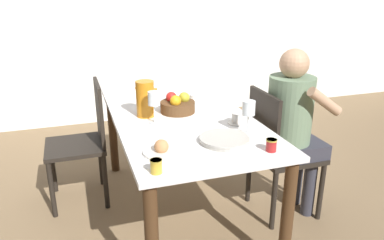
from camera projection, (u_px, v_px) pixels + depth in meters
name	position (u px, v px, depth m)	size (l,w,h in m)	color
ground_plane	(181.00, 209.00, 2.78)	(20.00, 20.00, 0.00)	#7F6647
wall_back	(126.00, 10.00, 4.24)	(10.00, 0.06, 2.60)	white
dining_table	(180.00, 129.00, 2.56)	(0.89, 1.68, 0.74)	white
chair_person_side	(277.00, 150.00, 2.59)	(0.42, 0.42, 0.91)	black
chair_opposite	(84.00, 139.00, 2.76)	(0.42, 0.42, 0.91)	black
person_seated	(294.00, 120.00, 2.51)	(0.39, 0.41, 1.19)	#33333D
red_pitcher	(145.00, 99.00, 2.46)	(0.15, 0.12, 0.24)	orange
wine_glass_water	(154.00, 100.00, 2.33)	(0.08, 0.08, 0.21)	white
wine_glass_juice	(249.00, 110.00, 2.17)	(0.08, 0.08, 0.20)	white
teacup_near_person	(238.00, 119.00, 2.37)	(0.12, 0.12, 0.07)	silver
teacup_across	(194.00, 99.00, 2.77)	(0.12, 0.12, 0.07)	silver
serving_tray	(224.00, 140.00, 2.09)	(0.28, 0.28, 0.03)	#B7B2A8
bread_plate	(161.00, 149.00, 1.95)	(0.20, 0.20, 0.08)	silver
jam_jar_amber	(156.00, 166.00, 1.74)	(0.06, 0.06, 0.07)	gold
jam_jar_red	(271.00, 145.00, 1.97)	(0.06, 0.06, 0.07)	#A81E1E
fruit_bowl	(177.00, 105.00, 2.56)	(0.24, 0.24, 0.14)	brown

